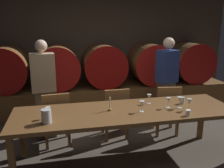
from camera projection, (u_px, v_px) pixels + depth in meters
The scene contains 24 objects.
ground_plane at pixel (133, 160), 3.45m from camera, with size 7.98×7.98×0.00m, color #4C443A.
back_wall at pixel (101, 48), 5.68m from camera, with size 6.14×0.24×2.61m, color #473A2D.
barrel_shelf at pixel (105, 97), 5.42m from camera, with size 5.52×0.90×0.54m, color brown.
wine_barrel_far_left at pixel (6, 69), 4.83m from camera, with size 0.91×0.78×0.91m.
wine_barrel_left at pixel (58, 67), 5.03m from camera, with size 0.91×0.78×0.91m.
wine_barrel_center at pixel (104, 65), 5.23m from camera, with size 0.91×0.78×0.91m.
wine_barrel_right at pixel (150, 64), 5.45m from camera, with size 0.91×0.78×0.91m.
wine_barrel_far_right at pixel (190, 62), 5.65m from camera, with size 0.91×0.78×0.91m.
dining_table at pixel (126, 115), 3.26m from camera, with size 2.98×0.89×0.76m.
chair_left at pixel (56, 116), 3.74m from camera, with size 0.43×0.43×0.88m.
chair_center at pixel (115, 111), 3.98m from camera, with size 0.41×0.41×0.88m.
chair_right at pixel (167, 108), 4.12m from camera, with size 0.45×0.45×0.88m.
guest_left at pixel (44, 89), 3.95m from camera, with size 0.40×0.28×1.64m.
guest_right at pixel (167, 80), 4.57m from camera, with size 0.44×0.35×1.64m.
candle_center at pixel (110, 106), 3.22m from camera, with size 0.05×0.05×0.21m.
pitcher at pixel (46, 116), 2.82m from camera, with size 0.12×0.12×0.17m.
wine_glass_far_left at pixel (48, 110), 2.96m from camera, with size 0.06×0.06×0.15m.
wine_glass_left at pixel (142, 104), 3.17m from camera, with size 0.07×0.07×0.15m.
wine_glass_center_left at pixel (149, 97), 3.48m from camera, with size 0.06×0.06×0.14m.
wine_glass_center_right at pixel (168, 100), 3.31m from camera, with size 0.06×0.06×0.15m.
wine_glass_right at pixel (180, 100), 3.31m from camera, with size 0.08×0.08×0.16m.
wine_glass_far_right at pixel (189, 102), 3.23m from camera, with size 0.07×0.07×0.16m.
cup_left at pixel (188, 113), 3.05m from camera, with size 0.06×0.06×0.08m, color white.
cup_right at pixel (182, 100), 3.50m from camera, with size 0.06×0.06×0.10m, color silver.
Camera 1 is at (-0.94, -2.93, 1.92)m, focal length 38.69 mm.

